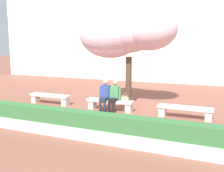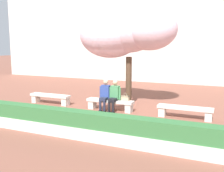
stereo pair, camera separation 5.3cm
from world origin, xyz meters
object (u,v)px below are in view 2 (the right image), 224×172
(handbag, at_px, (125,98))
(cherry_tree_main, at_px, (125,33))
(person_seated_right, at_px, (114,94))
(stone_bench_center, at_px, (185,110))
(stone_bench_near_west, at_px, (110,103))
(stone_bench_west_end, at_px, (50,97))
(person_seated_left, at_px, (105,94))

(handbag, relative_size, cherry_tree_main, 0.08)
(person_seated_right, bearing_deg, stone_bench_center, 1.09)
(stone_bench_near_west, relative_size, cherry_tree_main, 0.46)
(stone_bench_west_end, xyz_separation_m, handbag, (3.70, 0.02, 0.27))
(person_seated_left, height_order, handbag, person_seated_left)
(stone_bench_west_end, relative_size, cherry_tree_main, 0.46)
(cherry_tree_main, bearing_deg, person_seated_right, -87.68)
(stone_bench_west_end, distance_m, handbag, 3.70)
(person_seated_right, bearing_deg, handbag, 8.78)
(stone_bench_near_west, height_order, cherry_tree_main, cherry_tree_main)
(person_seated_right, distance_m, handbag, 0.47)
(stone_bench_west_end, bearing_deg, handbag, 0.25)
(stone_bench_west_end, bearing_deg, stone_bench_center, 0.00)
(person_seated_right, bearing_deg, stone_bench_near_west, 165.99)
(person_seated_left, xyz_separation_m, person_seated_right, (0.43, -0.00, 0.00))
(stone_bench_near_west, distance_m, cherry_tree_main, 3.20)
(cherry_tree_main, bearing_deg, handbag, -68.52)
(person_seated_left, bearing_deg, cherry_tree_main, 74.74)
(stone_bench_center, relative_size, cherry_tree_main, 0.46)
(person_seated_left, distance_m, cherry_tree_main, 2.89)
(stone_bench_near_west, distance_m, handbag, 0.72)
(stone_bench_near_west, distance_m, stone_bench_center, 3.03)
(stone_bench_center, bearing_deg, person_seated_left, -179.06)
(stone_bench_west_end, distance_m, person_seated_left, 2.84)
(person_seated_left, height_order, person_seated_right, same)
(stone_bench_center, distance_m, person_seated_right, 2.84)
(stone_bench_west_end, distance_m, cherry_tree_main, 4.51)
(person_seated_left, bearing_deg, stone_bench_center, 0.94)
(stone_bench_center, height_order, person_seated_left, person_seated_left)
(cherry_tree_main, bearing_deg, stone_bench_near_west, -96.97)
(stone_bench_west_end, bearing_deg, stone_bench_near_west, 0.00)
(stone_bench_west_end, distance_m, stone_bench_near_west, 3.03)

